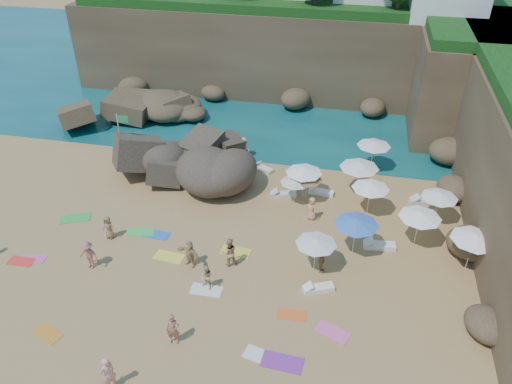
% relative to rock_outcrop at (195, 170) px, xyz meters
% --- Properties ---
extents(ground, '(120.00, 120.00, 0.00)m').
position_rel_rock_outcrop_xyz_m(ground, '(3.71, -7.85, 0.00)').
color(ground, tan).
rests_on(ground, ground).
extents(seawater, '(120.00, 120.00, 0.00)m').
position_rel_rock_outcrop_xyz_m(seawater, '(3.71, 22.15, 0.00)').
color(seawater, '#0C4751').
rests_on(seawater, ground).
extents(cliff_back, '(44.00, 8.00, 8.00)m').
position_rel_rock_outcrop_xyz_m(cliff_back, '(5.71, 17.15, 4.00)').
color(cliff_back, brown).
rests_on(cliff_back, ground).
extents(cliff_corner, '(10.00, 12.00, 8.00)m').
position_rel_rock_outcrop_xyz_m(cliff_corner, '(20.71, 12.15, 4.00)').
color(cliff_corner, brown).
rests_on(cliff_corner, ground).
extents(rock_promontory, '(12.00, 7.00, 2.00)m').
position_rel_rock_outcrop_xyz_m(rock_promontory, '(-7.29, 8.15, 0.00)').
color(rock_promontory, brown).
rests_on(rock_promontory, ground).
extents(marina_masts, '(3.10, 0.10, 6.00)m').
position_rel_rock_outcrop_xyz_m(marina_masts, '(-12.79, 22.15, 3.00)').
color(marina_masts, white).
rests_on(marina_masts, ground).
extents(rock_outcrop, '(9.09, 7.68, 3.14)m').
position_rel_rock_outcrop_xyz_m(rock_outcrop, '(0.00, 0.00, 0.00)').
color(rock_outcrop, brown).
rests_on(rock_outcrop, ground).
extents(flag_pole, '(0.87, 0.13, 4.46)m').
position_rel_rock_outcrop_xyz_m(flag_pole, '(-4.99, -0.86, 2.85)').
color(flag_pole, silver).
rests_on(flag_pole, ground).
extents(parasol_0, '(2.46, 2.46, 2.33)m').
position_rel_rock_outcrop_xyz_m(parasol_0, '(8.32, -1.84, 2.14)').
color(parasol_0, silver).
rests_on(parasol_0, ground).
extents(parasol_1, '(2.45, 2.45, 2.32)m').
position_rel_rock_outcrop_xyz_m(parasol_1, '(12.80, 2.95, 2.13)').
color(parasol_1, silver).
rests_on(parasol_1, ground).
extents(parasol_2, '(1.98, 1.98, 1.87)m').
position_rel_rock_outcrop_xyz_m(parasol_2, '(7.84, -2.55, 1.71)').
color(parasol_2, silver).
rests_on(parasol_2, ground).
extents(parasol_3, '(2.64, 2.64, 2.50)m').
position_rel_rock_outcrop_xyz_m(parasol_3, '(11.87, -0.67, 2.29)').
color(parasol_3, silver).
rests_on(parasol_3, ground).
extents(parasol_4, '(2.49, 2.49, 2.35)m').
position_rel_rock_outcrop_xyz_m(parasol_4, '(15.54, -5.42, 2.16)').
color(parasol_4, silver).
rests_on(parasol_4, ground).
extents(parasol_5, '(2.40, 2.40, 2.27)m').
position_rel_rock_outcrop_xyz_m(parasol_5, '(12.69, -2.78, 2.09)').
color(parasol_5, silver).
rests_on(parasol_5, ground).
extents(parasol_6, '(2.07, 2.07, 1.96)m').
position_rel_rock_outcrop_xyz_m(parasol_6, '(8.57, -2.15, 1.80)').
color(parasol_6, silver).
rests_on(parasol_6, ground).
extents(parasol_7, '(2.27, 2.27, 2.15)m').
position_rel_rock_outcrop_xyz_m(parasol_7, '(16.89, -2.79, 1.97)').
color(parasol_7, silver).
rests_on(parasol_7, ground).
extents(parasol_8, '(2.57, 2.57, 2.43)m').
position_rel_rock_outcrop_xyz_m(parasol_8, '(18.29, -7.02, 2.23)').
color(parasol_8, silver).
rests_on(parasol_8, ground).
extents(parasol_10, '(2.58, 2.58, 2.44)m').
position_rel_rock_outcrop_xyz_m(parasol_10, '(11.96, -6.97, 2.24)').
color(parasol_10, silver).
rests_on(parasol_10, ground).
extents(parasol_11, '(2.29, 2.29, 2.16)m').
position_rel_rock_outcrop_xyz_m(parasol_11, '(9.91, -8.88, 1.98)').
color(parasol_11, silver).
rests_on(parasol_11, ground).
extents(lounger_0, '(1.77, 0.73, 0.27)m').
position_rel_rock_outcrop_xyz_m(lounger_0, '(9.53, -1.18, 0.13)').
color(lounger_0, white).
rests_on(lounger_0, ground).
extents(lounger_1, '(1.74, 1.26, 0.26)m').
position_rel_rock_outcrop_xyz_m(lounger_1, '(4.95, 1.10, 0.13)').
color(lounger_1, silver).
rests_on(lounger_1, ground).
extents(lounger_2, '(2.06, 1.09, 0.30)m').
position_rel_rock_outcrop_xyz_m(lounger_2, '(16.42, -0.88, 0.15)').
color(lounger_2, silver).
rests_on(lounger_2, ground).
extents(lounger_3, '(1.88, 1.09, 0.28)m').
position_rel_rock_outcrop_xyz_m(lounger_3, '(7.01, -2.01, 0.14)').
color(lounger_3, silver).
rests_on(lounger_3, ground).
extents(lounger_4, '(1.95, 0.87, 0.29)m').
position_rel_rock_outcrop_xyz_m(lounger_4, '(13.49, -6.22, 0.15)').
color(lounger_4, white).
rests_on(lounger_4, ground).
extents(lounger_5, '(1.74, 1.18, 0.26)m').
position_rel_rock_outcrop_xyz_m(lounger_5, '(10.33, -10.51, 0.13)').
color(lounger_5, white).
rests_on(lounger_5, ground).
extents(towel_1, '(1.54, 0.93, 0.03)m').
position_rel_rock_outcrop_xyz_m(towel_1, '(-6.06, -11.44, 0.01)').
color(towel_1, '#D8549C').
rests_on(towel_1, ground).
extents(towel_2, '(1.65, 1.24, 0.03)m').
position_rel_rock_outcrop_xyz_m(towel_2, '(-2.23, -16.21, 0.01)').
color(towel_2, orange).
rests_on(towel_2, ground).
extents(towel_3, '(1.77, 1.15, 0.03)m').
position_rel_rock_outcrop_xyz_m(towel_3, '(-0.98, -7.80, 0.01)').
color(towel_3, green).
rests_on(towel_3, ground).
extents(towel_4, '(1.82, 1.04, 0.03)m').
position_rel_rock_outcrop_xyz_m(towel_4, '(1.56, -9.64, 0.02)').
color(towel_4, yellow).
rests_on(towel_4, ground).
extents(towel_5, '(1.70, 0.88, 0.03)m').
position_rel_rock_outcrop_xyz_m(towel_5, '(4.46, -11.78, 0.01)').
color(towel_5, white).
rests_on(towel_5, ground).
extents(towel_6, '(1.96, 1.06, 0.03)m').
position_rel_rock_outcrop_xyz_m(towel_6, '(9.20, -15.49, 0.02)').
color(towel_6, purple).
rests_on(towel_6, ground).
extents(towel_7, '(1.54, 0.80, 0.03)m').
position_rel_rock_outcrop_xyz_m(towel_7, '(-6.62, -11.78, 0.01)').
color(towel_7, red).
rests_on(towel_7, ground).
extents(towel_8, '(1.65, 0.88, 0.03)m').
position_rel_rock_outcrop_xyz_m(towel_8, '(0.07, -7.85, 0.01)').
color(towel_8, blue).
rests_on(towel_8, ground).
extents(towel_9, '(1.87, 1.43, 0.03)m').
position_rel_rock_outcrop_xyz_m(towel_9, '(11.31, -13.24, 0.01)').
color(towel_9, '#EE5C98').
rests_on(towel_9, ground).
extents(towel_10, '(1.54, 0.83, 0.03)m').
position_rel_rock_outcrop_xyz_m(towel_10, '(9.20, -12.54, 0.01)').
color(towel_10, orange).
rests_on(towel_10, ground).
extents(towel_11, '(2.11, 1.64, 0.03)m').
position_rel_rock_outcrop_xyz_m(towel_11, '(-5.66, -7.34, 0.02)').
color(towel_11, green).
rests_on(towel_11, ground).
extents(towel_12, '(1.84, 1.03, 0.03)m').
position_rel_rock_outcrop_xyz_m(towel_12, '(5.23, -8.38, 0.02)').
color(towel_12, yellow).
rests_on(towel_12, ground).
extents(towel_13, '(1.75, 1.14, 0.03)m').
position_rel_rock_outcrop_xyz_m(towel_13, '(8.17, -15.36, 0.01)').
color(towel_13, silver).
rests_on(towel_13, ground).
extents(person_stand_1, '(1.08, 0.98, 1.81)m').
position_rel_rock_outcrop_xyz_m(person_stand_1, '(5.17, -9.51, 0.91)').
color(person_stand_1, tan).
rests_on(person_stand_1, ground).
extents(person_stand_2, '(1.13, 0.76, 1.61)m').
position_rel_rock_outcrop_xyz_m(person_stand_2, '(3.12, 2.81, 0.81)').
color(person_stand_2, tan).
rests_on(person_stand_2, ground).
extents(person_stand_3, '(0.43, 0.94, 1.58)m').
position_rel_rock_outcrop_xyz_m(person_stand_3, '(10.30, -9.03, 0.79)').
color(person_stand_3, olive).
rests_on(person_stand_3, ground).
extents(person_stand_4, '(0.87, 0.84, 1.61)m').
position_rel_rock_outcrop_xyz_m(person_stand_4, '(9.19, -4.22, 0.80)').
color(person_stand_4, tan).
rests_on(person_stand_4, ground).
extents(person_stand_5, '(1.50, 0.96, 1.57)m').
position_rel_rock_outcrop_xyz_m(person_stand_5, '(3.06, -1.93, 0.79)').
color(person_stand_5, '#AE7857').
rests_on(person_stand_5, ground).
extents(person_stand_6, '(0.75, 0.84, 1.93)m').
position_rel_rock_outcrop_xyz_m(person_stand_6, '(2.10, -18.33, 0.96)').
color(person_stand_6, '#F0A088').
rests_on(person_stand_6, ground).
extents(person_lie_0, '(1.29, 1.86, 0.47)m').
position_rel_rock_outcrop_xyz_m(person_lie_0, '(-2.44, -11.39, 0.23)').
color(person_lie_0, '#A46352').
rests_on(person_lie_0, ground).
extents(person_lie_2, '(0.96, 1.61, 0.40)m').
position_rel_rock_outcrop_xyz_m(person_lie_2, '(-2.57, -8.68, 0.20)').
color(person_lie_2, olive).
rests_on(person_lie_2, ground).
extents(person_lie_3, '(2.06, 2.12, 0.44)m').
position_rel_rock_outcrop_xyz_m(person_lie_3, '(3.00, -10.02, 0.22)').
color(person_lie_3, tan).
rests_on(person_lie_3, ground).
extents(person_lie_4, '(0.96, 1.83, 0.42)m').
position_rel_rock_outcrop_xyz_m(person_lie_4, '(3.97, -15.41, 0.21)').
color(person_lie_4, '#A46152').
rests_on(person_lie_4, ground).
extents(person_lie_5, '(1.36, 1.66, 0.57)m').
position_rel_rock_outcrop_xyz_m(person_lie_5, '(4.49, -11.63, 0.28)').
color(person_lie_5, tan).
rests_on(person_lie_5, ground).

